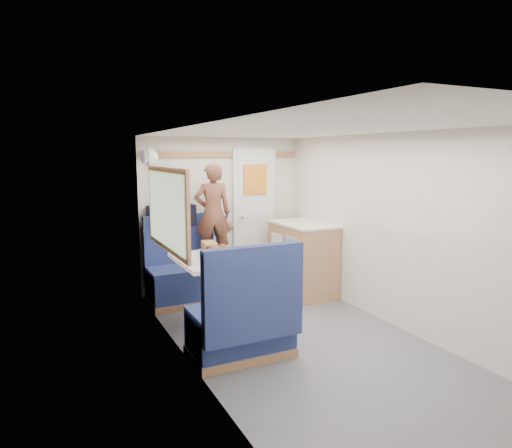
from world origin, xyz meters
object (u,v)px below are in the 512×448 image
cheese_block (217,259)px  tumbler_right (211,254)px  bench_near (243,326)px  tumbler_mid (184,248)px  galley_counter (303,258)px  pepper_grinder (219,255)px  beer_glass (223,249)px  salt_grinder (200,254)px  orange_fruit (223,257)px  duffel_bag (171,216)px  wine_glass (209,250)px  person (213,213)px  dome_light (149,157)px  tumbler_left (207,259)px  bread_loaf (209,247)px  dinette_table (209,273)px  bench_far (185,278)px  tray (230,265)px

cheese_block → tumbler_right: bearing=93.8°
bench_near → tumbler_mid: (-0.15, 1.24, 0.48)m
galley_counter → pepper_grinder: (-1.37, -0.61, 0.30)m
galley_counter → cheese_block: 1.66m
beer_glass → salt_grinder: bearing=-161.3°
orange_fruit → cheese_block: (-0.04, 0.05, -0.02)m
tumbler_mid → beer_glass: size_ratio=1.24×
beer_glass → pepper_grinder: size_ratio=1.07×
bench_near → duffel_bag: duffel_bag is taller
wine_glass → person: bearing=67.6°
dome_light → person: size_ratio=0.16×
dome_light → beer_glass: 1.34m
tumbler_left → bread_loaf: bread_loaf is taller
dinette_table → tumbler_right: (0.01, -0.04, 0.21)m
orange_fruit → cheese_block: orange_fruit is taller
bench_far → bench_near: same height
dinette_table → bread_loaf: size_ratio=3.58×
dome_light → orange_fruit: size_ratio=2.54×
tumbler_left → tumbler_right: (0.10, 0.18, 0.01)m
bread_loaf → duffel_bag: bearing=104.1°
galley_counter → bread_loaf: 1.40m
dinette_table → pepper_grinder: pepper_grinder is taller
dome_light → salt_grinder: 1.29m
tumbler_right → bread_loaf: tumbler_right is taller
duffel_bag → salt_grinder: bearing=-96.5°
dinette_table → person: size_ratio=0.75×
bench_near → orange_fruit: (0.06, 0.62, 0.48)m
wine_glass → pepper_grinder: size_ratio=1.88×
tumbler_right → duffel_bag: bearing=94.2°
pepper_grinder → wine_glass: bearing=-143.5°
cheese_block → tumbler_mid: bearing=106.4°
dome_light → salt_grinder: bearing=-67.1°
tumbler_mid → wine_glass: bearing=-80.3°
tray → orange_fruit: orange_fruit is taller
bench_near → tumbler_left: bench_near is taller
dinette_table → orange_fruit: (0.06, -0.25, 0.21)m
dome_light → tray: bearing=-68.7°
orange_fruit → beer_glass: bearing=69.0°
galley_counter → duffel_bag: 1.74m
bench_far → salt_grinder: bench_far is taller
duffel_bag → tumbler_right: duffel_bag is taller
tumbler_right → tumbler_mid: bearing=111.0°
tumbler_right → bench_near: bearing=-90.5°
tray → bread_loaf: 0.69m
cheese_block → wine_glass: bearing=163.2°
tray → dinette_table: bearing=102.9°
pepper_grinder → bread_loaf: bread_loaf is taller
cheese_block → pepper_grinder: (0.08, 0.13, 0.01)m
tumbler_left → bread_loaf: size_ratio=0.39×
dinette_table → tray: (0.08, -0.37, 0.16)m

